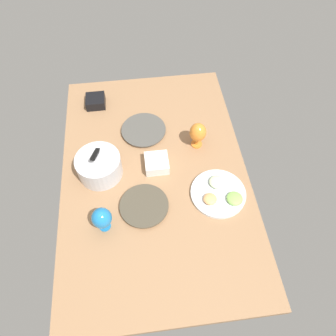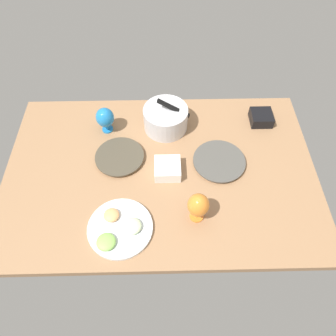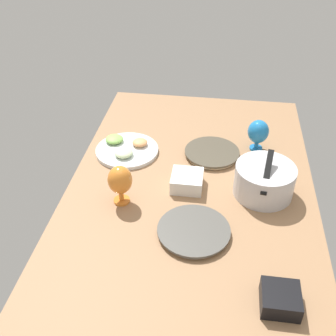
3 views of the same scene
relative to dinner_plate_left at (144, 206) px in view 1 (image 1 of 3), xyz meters
The scene contains 9 objects.
ground_plane 22.89cm from the dinner_plate_left, 19.52° to the right, with size 160.00×104.00×4.00cm, color #99704C.
dinner_plate_left is the anchor object (origin of this frame).
dinner_plate_right 52.13cm from the dinner_plate_left, ahead, with size 27.27×27.27×2.28cm.
mixing_bowl 33.75cm from the dinner_plate_left, 42.17° to the left, with size 25.50×24.45×19.33cm.
fruit_platter 40.51cm from the dinner_plate_left, 86.19° to the right, with size 29.70×29.70×4.95cm.
hurricane_glass_blue 23.68cm from the dinner_plate_left, 111.87° to the left, with size 9.87×9.87×15.40cm.
hurricane_glass_orange 52.18cm from the dinner_plate_left, 42.27° to the right, with size 9.76×9.76×17.07cm.
square_bowl_white 26.75cm from the dinner_plate_left, 20.32° to the right, with size 13.10×13.10×6.38cm.
square_bowl_black 83.11cm from the dinner_plate_left, 17.69° to the left, with size 12.02×12.02×6.07cm.
Camera 1 is at (-96.92, 4.43, 147.61)cm, focal length 33.39 mm.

